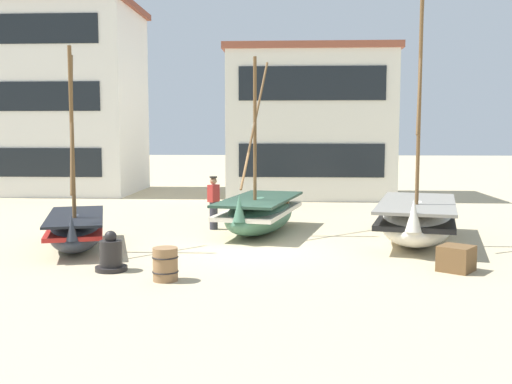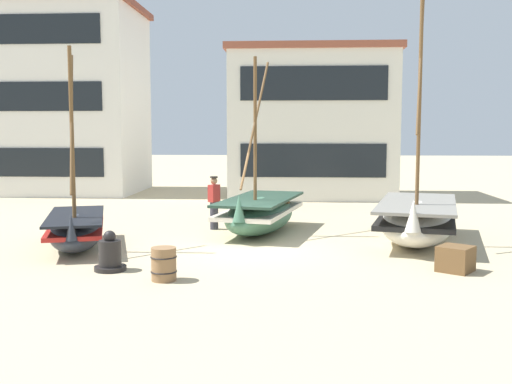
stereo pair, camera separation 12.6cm
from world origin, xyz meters
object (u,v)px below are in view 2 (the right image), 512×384
fishing_boat_near_left (76,229)px  fishing_boat_centre_large (417,220)px  capstan_winch (110,255)px  fisherman_by_hull (214,203)px  wooden_barrel (164,264)px  harbor_building_main (311,123)px  cargo_crate (455,259)px  harbor_building_annex (34,100)px  fishing_boat_far_right (260,213)px

fishing_boat_near_left → fishing_boat_centre_large: 9.34m
fishing_boat_near_left → capstan_winch: fishing_boat_near_left is taller
fishing_boat_near_left → fisherman_by_hull: (3.27, 3.26, 0.32)m
wooden_barrel → harbor_building_main: 17.32m
fishing_boat_centre_large → cargo_crate: 3.54m
fisherman_by_hull → harbor_building_annex: bearing=133.4°
fishing_boat_far_right → harbor_building_main: harbor_building_main is taller
fishing_boat_far_right → harbor_building_main: (1.86, 10.63, 2.87)m
capstan_winch → cargo_crate: (7.69, 0.38, -0.06)m
cargo_crate → fishing_boat_far_right: bearing=133.7°
fishing_boat_near_left → fishing_boat_centre_large: size_ratio=0.74×
fishing_boat_far_right → wooden_barrel: size_ratio=7.51×
capstan_winch → wooden_barrel: capstan_winch is taller
wooden_barrel → harbor_building_annex: bearing=120.3°
fishing_boat_far_right → capstan_winch: fishing_boat_far_right is taller
capstan_winch → fisherman_by_hull: bearing=74.6°
fishing_boat_centre_large → cargo_crate: (0.14, -3.52, -0.36)m
fishing_boat_near_left → harbor_building_annex: size_ratio=0.48×
fishing_boat_far_right → fisherman_by_hull: (-1.48, 0.54, 0.23)m
fishing_boat_centre_large → harbor_building_main: bearing=102.4°
cargo_crate → harbor_building_annex: bearing=135.2°
fishing_boat_centre_large → fishing_boat_far_right: fishing_boat_centre_large is taller
fishing_boat_near_left → capstan_winch: bearing=-55.9°
fisherman_by_hull → cargo_crate: 8.15m
fishing_boat_centre_large → fisherman_by_hull: fishing_boat_centre_large is taller
fishing_boat_near_left → capstan_winch: (1.68, -2.48, -0.17)m
fishing_boat_centre_large → capstan_winch: size_ratio=7.81×
capstan_winch → wooden_barrel: 1.62m
wooden_barrel → harbor_building_annex: 21.06m
capstan_winch → fishing_boat_centre_large: bearing=27.3°
fisherman_by_hull → wooden_barrel: bearing=-91.7°
wooden_barrel → fishing_boat_near_left: bearing=132.9°
wooden_barrel → harbor_building_annex: (-10.41, 17.79, 4.32)m
wooden_barrel → harbor_building_annex: size_ratio=0.06×
fishing_boat_centre_large → wooden_barrel: size_ratio=10.10×
wooden_barrel → harbor_building_main: bearing=78.0°
wooden_barrel → cargo_crate: size_ratio=1.02×
wooden_barrel → fisherman_by_hull: bearing=88.3°
fishing_boat_centre_large → harbor_building_annex: harbor_building_annex is taller
fishing_boat_centre_large → harbor_building_main: 12.55m
harbor_building_annex → fisherman_by_hull: bearing=-46.6°
fishing_boat_near_left → harbor_building_main: bearing=63.7°
harbor_building_annex → fishing_boat_centre_large: bearing=-38.3°
wooden_barrel → capstan_winch: bearing=149.3°
fishing_boat_centre_large → wooden_barrel: bearing=-142.5°
fisherman_by_hull → harbor_building_main: 10.95m
fishing_boat_far_right → cargo_crate: (4.62, -4.83, -0.32)m
fishing_boat_far_right → harbor_building_annex: harbor_building_annex is taller
fishing_boat_near_left → cargo_crate: bearing=-12.6°
fisherman_by_hull → harbor_building_annex: size_ratio=0.15×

